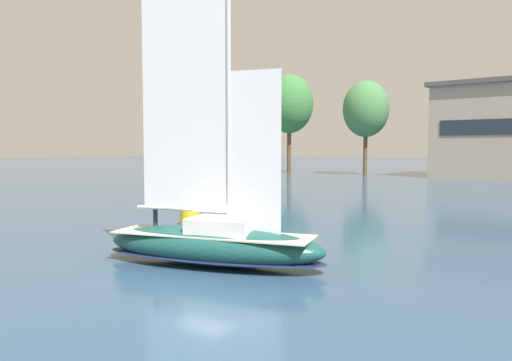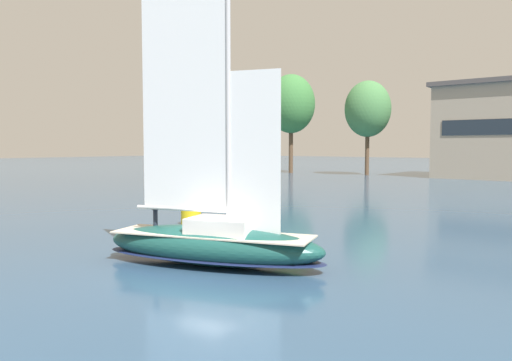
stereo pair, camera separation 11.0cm
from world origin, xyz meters
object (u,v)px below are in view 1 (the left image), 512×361
(tree_shore_left, at_px, (366,109))
(sailboat_main, at_px, (212,240))
(channel_buoy, at_px, (190,210))
(tree_shore_center, at_px, (289,104))

(tree_shore_left, bearing_deg, sailboat_main, -69.09)
(channel_buoy, bearing_deg, tree_shore_center, 118.89)
(channel_buoy, bearing_deg, sailboat_main, -39.31)
(tree_shore_center, relative_size, channel_buoy, 8.04)
(sailboat_main, height_order, channel_buoy, sailboat_main)
(tree_shore_center, bearing_deg, sailboat_main, -57.85)
(tree_shore_left, distance_m, sailboat_main, 70.39)
(tree_shore_center, distance_m, sailboat_main, 74.76)
(sailboat_main, relative_size, channel_buoy, 5.94)
(sailboat_main, distance_m, channel_buoy, 11.29)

